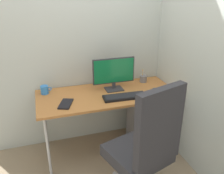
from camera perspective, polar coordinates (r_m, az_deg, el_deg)
ground_plane at (r=2.99m, az=-0.97°, el=-14.48°), size 8.00×8.00×0.00m
wall_back at (r=2.75m, az=-3.40°, el=14.25°), size 2.84×0.04×2.80m
wall_side_right at (r=2.58m, az=17.72°, el=12.66°), size 0.04×1.97×2.80m
desk at (r=2.62m, az=-1.07°, el=-2.41°), size 1.53×0.67×0.73m
office_chair at (r=2.06m, az=8.10°, el=-13.86°), size 0.61×0.62×1.16m
filing_cabinet at (r=2.95m, az=8.66°, el=-8.02°), size 0.37×0.51×0.62m
monitor at (r=2.64m, az=0.43°, el=3.54°), size 0.48×0.16×0.37m
keyboard at (r=2.50m, az=3.14°, el=-2.33°), size 0.47×0.17×0.03m
mouse at (r=2.69m, az=10.59°, el=-0.71°), size 0.08×0.11×0.04m
pen_holder at (r=2.93m, az=7.58°, el=2.02°), size 0.09×0.09×0.16m
notebook at (r=2.41m, az=-11.15°, el=-4.02°), size 0.18×0.24×0.01m
coffee_mug at (r=2.68m, az=-16.01°, el=-0.65°), size 0.12×0.08×0.09m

